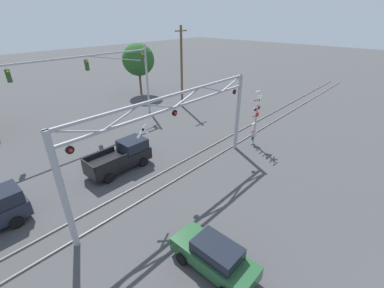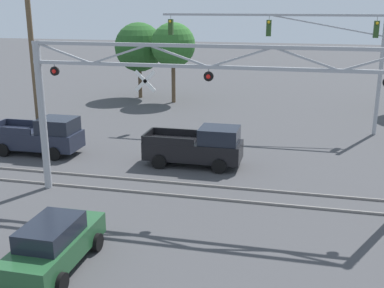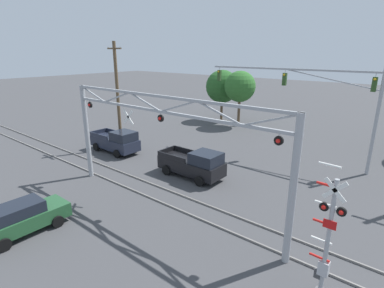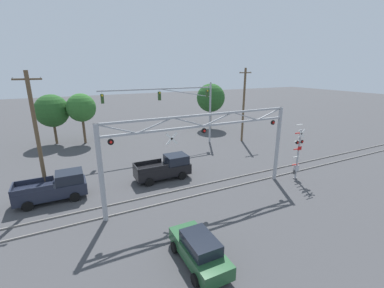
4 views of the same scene
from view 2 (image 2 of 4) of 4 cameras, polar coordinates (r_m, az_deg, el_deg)
rail_track_near at (r=20.36m, az=2.00°, el=-6.45°), size 80.00×0.08×0.10m
rail_track_far at (r=21.67m, az=2.74°, el=-5.01°), size 80.00×0.08×0.10m
crossing_gantry at (r=18.87m, az=1.92°, el=4.94°), size 14.85×0.32×6.45m
traffic_signal_span at (r=31.13m, az=14.99°, el=11.41°), size 13.79×0.39×7.83m
pickup_truck_lead at (r=24.20m, az=0.74°, el=-0.32°), size 4.88×2.12×2.05m
pickup_truck_following at (r=27.39m, az=-17.49°, el=0.90°), size 4.86×2.12×2.05m
sedan_waiting at (r=15.73m, az=-16.04°, el=-11.34°), size 1.87×4.14×1.58m
utility_pole_left at (r=27.84m, az=-18.32°, el=9.20°), size 1.80×0.28×9.42m
background_tree_beyond_span at (r=41.88m, az=-6.30°, el=11.33°), size 4.14×4.14×6.41m
background_tree_far_left_verge at (r=39.51m, az=-2.26°, el=11.63°), size 3.59×3.59×6.50m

